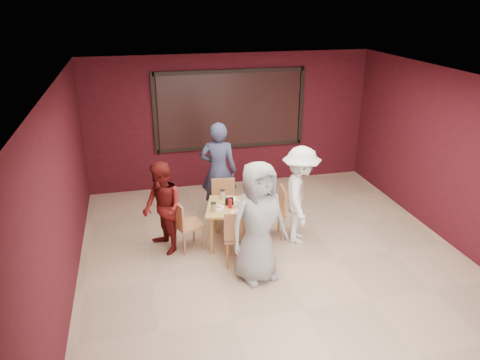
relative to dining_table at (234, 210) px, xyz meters
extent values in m
plane|color=tan|center=(0.52, -0.84, -0.61)|extent=(7.00, 7.00, 0.00)
cube|color=black|center=(0.52, 2.61, 1.04)|extent=(3.00, 0.02, 1.50)
cube|color=#AF8647|center=(0.00, 0.00, 0.06)|extent=(1.06, 1.06, 0.04)
cylinder|color=#AF8647|center=(-0.24, 0.42, -0.28)|extent=(0.06, 0.06, 0.64)
cylinder|color=#AF8647|center=(0.42, 0.24, -0.28)|extent=(0.06, 0.06, 0.64)
cylinder|color=#AF8647|center=(-0.42, -0.24, -0.28)|extent=(0.06, 0.06, 0.64)
cylinder|color=#AF8647|center=(0.24, -0.42, -0.28)|extent=(0.06, 0.06, 0.64)
cylinder|color=white|center=(0.00, -0.27, 0.08)|extent=(0.22, 0.22, 0.01)
cone|color=#E2AC4F|center=(0.00, -0.27, 0.09)|extent=(0.20, 0.20, 0.02)
cylinder|color=beige|center=(0.12, -0.36, 0.14)|extent=(0.09, 0.09, 0.14)
cylinder|color=black|center=(0.12, -0.36, 0.22)|extent=(0.09, 0.09, 0.01)
cylinder|color=white|center=(0.00, 0.27, 0.08)|extent=(0.22, 0.22, 0.01)
cone|color=#E2AC4F|center=(0.00, 0.27, 0.09)|extent=(0.20, 0.20, 0.02)
cylinder|color=beige|center=(-0.12, 0.35, 0.14)|extent=(0.09, 0.09, 0.14)
cylinder|color=black|center=(-0.12, 0.35, 0.22)|extent=(0.09, 0.09, 0.01)
cylinder|color=white|center=(-0.27, 0.00, 0.08)|extent=(0.22, 0.22, 0.01)
cone|color=#E2AC4F|center=(-0.27, 0.00, 0.09)|extent=(0.20, 0.20, 0.02)
cylinder|color=beige|center=(-0.35, -0.12, 0.14)|extent=(0.09, 0.09, 0.14)
cylinder|color=black|center=(-0.35, -0.12, 0.22)|extent=(0.09, 0.09, 0.01)
cylinder|color=white|center=(0.27, 0.00, 0.08)|extent=(0.22, 0.22, 0.01)
cone|color=#E2AC4F|center=(0.27, 0.00, 0.09)|extent=(0.20, 0.20, 0.02)
cylinder|color=beige|center=(0.36, 0.12, 0.14)|extent=(0.09, 0.09, 0.14)
cylinder|color=black|center=(0.36, 0.12, 0.22)|extent=(0.09, 0.09, 0.01)
cylinder|color=beige|center=(0.07, -0.03, 0.12)|extent=(0.06, 0.06, 0.10)
cylinder|color=beige|center=(0.02, -0.07, 0.12)|extent=(0.05, 0.05, 0.08)
cylinder|color=#9F0B10|center=(-0.07, -0.05, 0.15)|extent=(0.07, 0.07, 0.15)
cube|color=black|center=(-0.06, 0.08, 0.13)|extent=(0.13, 0.07, 0.12)
cube|color=#B86D47|center=(-0.06, -0.61, -0.14)|extent=(0.53, 0.53, 0.04)
cylinder|color=#B86D47|center=(0.16, -0.46, -0.38)|extent=(0.04, 0.04, 0.44)
cylinder|color=#B86D47|center=(-0.21, -0.40, -0.38)|extent=(0.04, 0.04, 0.44)
cylinder|color=#B86D47|center=(0.09, -0.83, -0.38)|extent=(0.04, 0.04, 0.44)
cylinder|color=#B86D47|center=(-0.27, -0.76, -0.38)|extent=(0.04, 0.04, 0.44)
cube|color=#B86D47|center=(-0.09, -0.82, 0.12)|extent=(0.46, 0.12, 0.43)
cube|color=#B86D47|center=(-0.04, 0.60, -0.18)|extent=(0.46, 0.46, 0.04)
cylinder|color=#B86D47|center=(-0.22, 0.45, -0.40)|extent=(0.04, 0.04, 0.41)
cylinder|color=#B86D47|center=(0.11, 0.42, -0.40)|extent=(0.04, 0.04, 0.41)
cylinder|color=#B86D47|center=(-0.18, 0.79, -0.40)|extent=(0.04, 0.04, 0.41)
cylinder|color=#B86D47|center=(0.15, 0.75, -0.40)|extent=(0.04, 0.04, 0.41)
cube|color=#B86D47|center=(-0.01, 0.79, 0.06)|extent=(0.42, 0.08, 0.40)
cube|color=#B86D47|center=(-0.75, 0.01, -0.18)|extent=(0.53, 0.53, 0.04)
cylinder|color=#B86D47|center=(-0.53, -0.10, -0.40)|extent=(0.04, 0.04, 0.40)
cylinder|color=#B86D47|center=(-0.64, 0.22, -0.40)|extent=(0.04, 0.04, 0.40)
cylinder|color=#B86D47|center=(-0.85, -0.21, -0.40)|extent=(0.04, 0.04, 0.40)
cylinder|color=#B86D47|center=(-0.96, 0.11, -0.40)|extent=(0.04, 0.04, 0.40)
cube|color=#B86D47|center=(-0.92, -0.05, 0.05)|extent=(0.17, 0.40, 0.39)
cube|color=#B86D47|center=(0.66, 0.07, -0.16)|extent=(0.47, 0.47, 0.04)
cylinder|color=#B86D47|center=(0.51, 0.26, -0.40)|extent=(0.04, 0.04, 0.42)
cylinder|color=#B86D47|center=(0.47, -0.09, -0.40)|extent=(0.04, 0.04, 0.42)
cylinder|color=#B86D47|center=(0.86, 0.22, -0.40)|extent=(0.04, 0.04, 0.42)
cylinder|color=#B86D47|center=(0.82, -0.12, -0.40)|extent=(0.04, 0.04, 0.42)
cube|color=#B86D47|center=(0.86, 0.05, 0.08)|extent=(0.08, 0.43, 0.41)
imported|color=gray|center=(0.12, -1.07, 0.30)|extent=(1.00, 0.79, 1.81)
imported|color=#323759|center=(-0.05, 1.06, 0.31)|extent=(0.76, 0.61, 1.82)
imported|color=#5F1212|center=(-1.15, 0.03, 0.15)|extent=(0.78, 0.88, 1.50)
imported|color=white|center=(1.08, -0.15, 0.22)|extent=(0.91, 1.21, 1.65)
camera|label=1|loc=(-1.49, -6.75, 3.30)|focal=35.00mm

